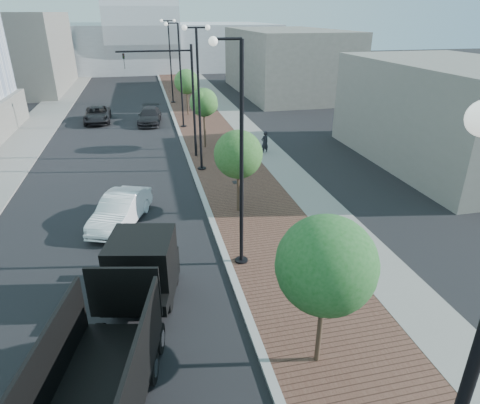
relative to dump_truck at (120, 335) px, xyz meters
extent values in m
cube|color=#4C2D23|center=(7.72, 34.90, -1.24)|extent=(7.00, 140.00, 0.12)
cube|color=slate|center=(10.42, 34.90, -1.23)|extent=(2.40, 140.00, 0.13)
cube|color=gray|center=(4.22, 34.90, -1.23)|extent=(0.30, 140.00, 0.14)
cube|color=slate|center=(-8.78, 34.90, -1.24)|extent=(4.00, 140.00, 0.12)
cube|color=black|center=(0.73, 3.24, 0.22)|extent=(2.68, 2.75, 2.32)
cube|color=black|center=(1.06, 4.71, -0.54)|extent=(2.19, 0.90, 1.16)
cube|color=black|center=(0.40, 1.78, -0.36)|extent=(2.33, 1.18, 0.45)
cube|color=black|center=(0.19, 0.84, 0.89)|extent=(2.20, 0.59, 1.78)
cylinder|color=black|center=(-0.32, 2.86, -0.81)|extent=(0.48, 1.02, 0.98)
cylinder|color=silver|center=(-0.32, 2.86, -0.81)|extent=(0.41, 0.59, 0.54)
cylinder|color=black|center=(1.51, 2.45, -0.81)|extent=(0.48, 1.02, 0.98)
cylinder|color=silver|center=(1.51, 2.45, -0.81)|extent=(0.41, 0.59, 0.54)
cylinder|color=black|center=(0.03, 4.42, -0.81)|extent=(0.48, 1.02, 0.98)
cylinder|color=silver|center=(0.03, 4.42, -0.81)|extent=(0.41, 0.59, 0.54)
cylinder|color=black|center=(1.86, 4.01, -0.81)|extent=(0.48, 1.02, 0.98)
cylinder|color=silver|center=(1.86, 4.01, -0.81)|extent=(0.41, 0.59, 0.54)
cylinder|color=black|center=(-1.02, -0.26, -0.81)|extent=(0.48, 1.02, 0.98)
cylinder|color=silver|center=(-1.02, -0.26, -0.81)|extent=(0.41, 0.59, 0.54)
cylinder|color=black|center=(0.81, -0.67, -0.81)|extent=(0.48, 1.02, 0.98)
cylinder|color=silver|center=(0.81, -0.67, -0.81)|extent=(0.41, 0.59, 0.54)
cylinder|color=black|center=(-0.76, 0.91, -0.81)|extent=(0.48, 1.02, 0.98)
cylinder|color=silver|center=(-0.76, 0.91, -0.81)|extent=(0.41, 0.59, 0.54)
cylinder|color=black|center=(1.07, 0.50, -0.81)|extent=(0.48, 1.02, 0.98)
cylinder|color=silver|center=(1.07, 0.50, -0.81)|extent=(0.41, 0.59, 0.54)
imported|color=white|center=(-0.34, 9.89, -0.50)|extent=(3.31, 5.11, 1.59)
imported|color=black|center=(-3.25, 33.11, -0.56)|extent=(2.54, 5.32, 1.47)
imported|color=black|center=(1.79, 31.32, -0.56)|extent=(2.63, 5.31, 1.48)
imported|color=black|center=(10.06, 19.47, -0.40)|extent=(0.77, 0.65, 1.79)
cylinder|color=black|center=(4.82, 4.90, -1.20)|extent=(0.56, 0.56, 0.20)
cylinder|color=black|center=(4.82, 4.90, 3.32)|extent=(0.16, 0.16, 9.00)
cylinder|color=black|center=(4.32, 4.90, 7.82)|extent=(1.00, 0.10, 0.10)
sphere|color=silver|center=(3.82, 4.90, 7.75)|extent=(0.32, 0.32, 0.32)
cylinder|color=black|center=(4.82, 16.90, -1.20)|extent=(0.56, 0.56, 0.20)
cylinder|color=black|center=(4.82, 16.90, 3.32)|extent=(0.16, 0.16, 9.00)
cylinder|color=black|center=(4.82, 16.90, 7.82)|extent=(1.40, 0.10, 0.10)
sphere|color=silver|center=(4.12, 16.90, 7.82)|extent=(0.32, 0.32, 0.32)
sphere|color=silver|center=(5.52, 16.90, 7.82)|extent=(0.32, 0.32, 0.32)
cylinder|color=black|center=(4.82, 28.90, -1.20)|extent=(0.56, 0.56, 0.20)
cylinder|color=black|center=(4.82, 28.90, 3.32)|extent=(0.16, 0.16, 9.00)
cylinder|color=black|center=(4.32, 28.90, 7.82)|extent=(1.00, 0.10, 0.10)
sphere|color=silver|center=(3.82, 28.90, 7.75)|extent=(0.32, 0.32, 0.32)
cylinder|color=black|center=(4.82, 40.90, -1.20)|extent=(0.56, 0.56, 0.20)
cylinder|color=black|center=(4.82, 40.90, 3.32)|extent=(0.16, 0.16, 9.00)
cylinder|color=black|center=(4.82, 40.90, 7.82)|extent=(1.40, 0.10, 0.10)
sphere|color=silver|center=(4.12, 40.90, 7.82)|extent=(0.32, 0.32, 0.32)
sphere|color=silver|center=(5.52, 40.90, 7.82)|extent=(0.32, 0.32, 0.32)
cylinder|color=black|center=(4.82, 19.90, 2.70)|extent=(0.18, 0.18, 8.00)
cylinder|color=black|center=(2.32, 19.90, 6.30)|extent=(5.00, 0.12, 0.12)
imported|color=black|center=(0.32, 19.90, 5.70)|extent=(0.16, 0.20, 1.00)
cylinder|color=#382619|center=(5.82, -1.10, 0.37)|extent=(0.16, 0.16, 3.34)
sphere|color=#1B4F1C|center=(5.82, -1.10, 2.28)|extent=(2.86, 2.86, 2.86)
sphere|color=#1B4F1C|center=(6.22, -0.80, 2.04)|extent=(2.00, 2.00, 2.00)
sphere|color=#1B4F1C|center=(5.52, -1.40, 2.61)|extent=(1.72, 1.72, 1.72)
cylinder|color=#382619|center=(5.82, 9.90, 0.24)|extent=(0.16, 0.16, 3.08)
sphere|color=#25531C|center=(5.82, 9.90, 2.00)|extent=(2.53, 2.53, 2.53)
sphere|color=#25531C|center=(6.22, 10.20, 1.78)|extent=(1.77, 1.77, 1.77)
sphere|color=#25531C|center=(5.52, 9.60, 2.31)|extent=(1.52, 1.52, 1.52)
cylinder|color=#382619|center=(5.82, 21.90, 0.41)|extent=(0.16, 0.16, 3.42)
sphere|color=#2E6322|center=(5.82, 21.90, 2.37)|extent=(2.16, 2.16, 2.16)
sphere|color=#2E6322|center=(6.22, 22.20, 2.12)|extent=(1.51, 1.51, 1.51)
sphere|color=#2E6322|center=(5.52, 21.60, 2.71)|extent=(1.30, 1.30, 1.30)
cylinder|color=#382619|center=(5.82, 33.90, 0.33)|extent=(0.16, 0.16, 3.26)
sphere|color=#2A5E20|center=(5.82, 33.90, 2.20)|extent=(2.50, 2.50, 2.50)
sphere|color=#2A5E20|center=(6.22, 34.20, 1.97)|extent=(1.75, 1.75, 1.75)
sphere|color=#2A5E20|center=(5.52, 33.60, 2.52)|extent=(1.50, 1.50, 1.50)
cube|color=#A9ACB3|center=(2.22, 79.90, 2.70)|extent=(50.00, 28.00, 8.00)
cube|color=slate|center=(-15.78, 54.90, 3.70)|extent=(14.00, 20.00, 10.00)
cube|color=#625E58|center=(20.22, 44.90, 2.70)|extent=(12.00, 22.00, 8.00)
cube|color=slate|center=(22.22, 14.90, 2.20)|extent=(10.00, 16.00, 7.00)
cube|color=black|center=(6.62, 2.90, -1.17)|extent=(0.50, 0.50, 0.02)
cube|color=black|center=(6.62, 13.90, -1.17)|extent=(0.50, 0.50, 0.02)
camera|label=1|loc=(1.31, -10.04, 8.64)|focal=31.12mm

